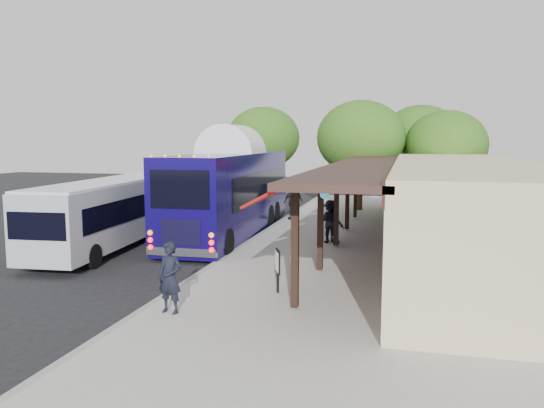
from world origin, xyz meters
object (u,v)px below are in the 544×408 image
Objects in this scene: ped_a at (170,278)px; ped_b at (330,222)px; ped_c at (293,202)px; coach_bus at (232,188)px; city_bus at (112,210)px; sign_board at (278,264)px; ped_d at (330,221)px.

ped_a is 1.01× the size of ped_b.
ped_b is 6.53m from ped_c.
ped_a is at bearing -80.66° from coach_bus.
city_bus is at bearing 18.74° from ped_b.
ped_a is 1.45× the size of sign_board.
ped_c is (-2.80, 5.90, 0.08)m from ped_b.
city_bus is 5.43× the size of ped_c.
city_bus reaches higher than ped_c.
ped_a reaches higher than sign_board.
coach_bus is 10.40m from sign_board.
ped_d is at bearing 11.64° from city_bus.
sign_board is at bearing -37.08° from city_bus.
ped_b is 1.44× the size of sign_board.
ped_c is 1.57× the size of sign_board.
coach_bus is 7.27× the size of ped_d.
ped_d is at bearing 75.25° from ped_c.
coach_bus is 5.22m from ped_d.
ped_a is 10.23m from ped_b.
coach_bus reaches higher than ped_b.
ped_c is at bearing 61.94° from coach_bus.
ped_c is at bearing 76.82° from sign_board.
ped_d is at bearing -19.57° from coach_bus.
ped_c is at bearing -61.18° from ped_b.
ped_c is (5.84, 8.26, -0.42)m from city_bus.
coach_bus is 7.19× the size of ped_a.
ped_a is 0.92× the size of ped_c.
ped_d is at bearing 63.83° from sign_board.
coach_bus is at bearing -9.13° from ped_d.
ped_c is at bearing 99.76° from ped_a.
ped_c is at bearing -55.34° from ped_d.
ped_d is (4.85, -1.55, -1.15)m from coach_bus.
ped_c reaches higher than ped_a.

